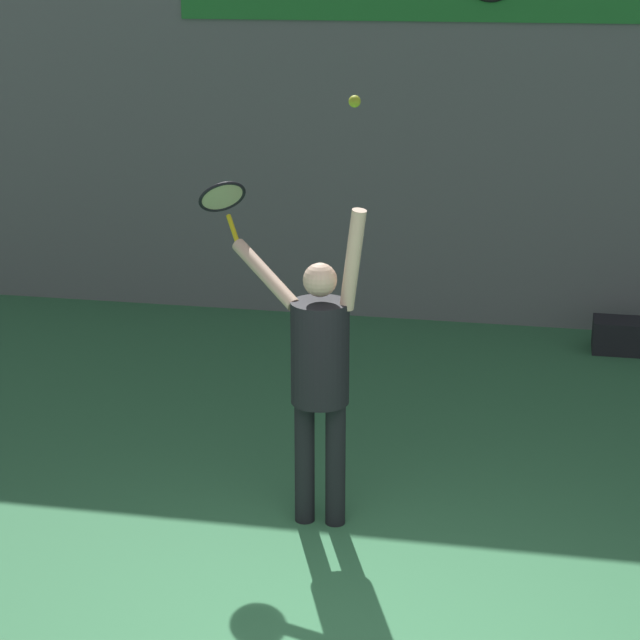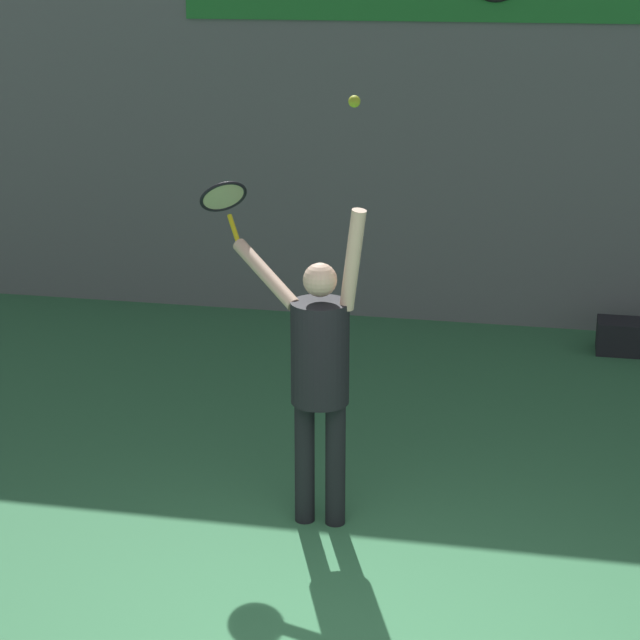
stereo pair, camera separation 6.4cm
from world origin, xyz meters
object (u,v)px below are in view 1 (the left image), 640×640
tennis_racket (223,200)px  tennis_ball (355,101)px  equipment_bag (636,337)px  tennis_player (319,365)px

tennis_racket → tennis_ball: 1.45m
tennis_ball → equipment_bag: 5.16m
tennis_player → tennis_ball: size_ratio=30.31×
tennis_racket → tennis_ball: bearing=-35.8°
tennis_racket → tennis_ball: size_ratio=6.23×
tennis_ball → equipment_bag: (2.00, 3.99, -2.60)m
tennis_player → equipment_bag: (2.23, 3.84, -0.94)m
tennis_racket → equipment_bag: (3.00, 3.27, -1.85)m
tennis_ball → equipment_bag: size_ratio=0.09×
tennis_player → tennis_racket: bearing=143.1°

